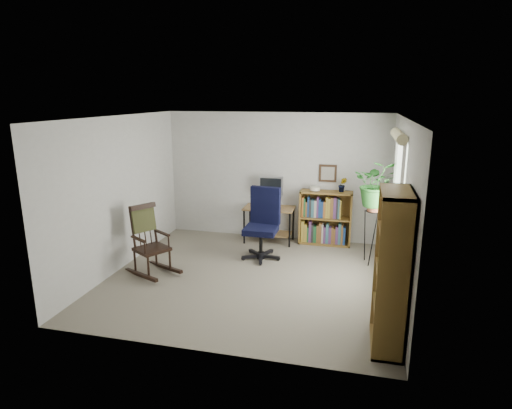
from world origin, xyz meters
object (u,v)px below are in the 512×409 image
(office_chair, at_px, (261,224))
(tall_bookshelf, at_px, (391,271))
(rocking_chair, at_px, (151,240))
(low_bookshelf, at_px, (325,218))
(desk, at_px, (269,224))

(office_chair, xyz_separation_m, tall_bookshelf, (1.93, -2.19, 0.27))
(rocking_chair, bearing_deg, tall_bookshelf, -77.39)
(rocking_chair, xyz_separation_m, tall_bookshelf, (3.43, -1.19, 0.33))
(low_bookshelf, distance_m, tall_bookshelf, 3.36)
(low_bookshelf, bearing_deg, rocking_chair, -140.94)
(office_chair, height_order, low_bookshelf, office_chair)
(desk, height_order, rocking_chair, rocking_chair)
(office_chair, bearing_deg, rocking_chair, -140.31)
(rocking_chair, distance_m, tall_bookshelf, 3.64)
(rocking_chair, bearing_deg, office_chair, -24.44)
(office_chair, bearing_deg, tall_bookshelf, -42.68)
(desk, xyz_separation_m, low_bookshelf, (1.04, 0.12, 0.17))
(rocking_chair, bearing_deg, low_bookshelf, -19.22)
(desk, bearing_deg, rocking_chair, -127.34)
(desk, relative_size, tall_bookshelf, 0.53)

